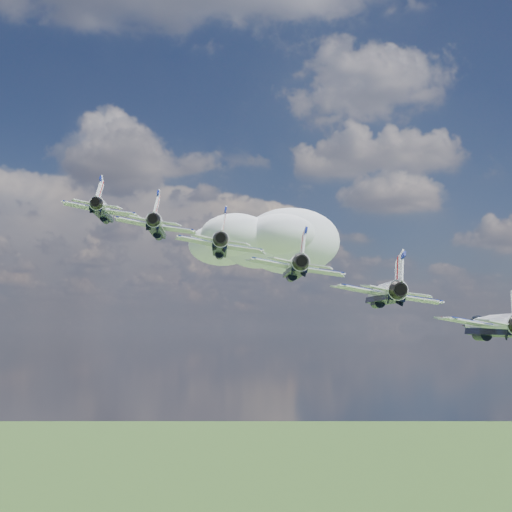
# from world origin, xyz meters

# --- Properties ---
(cloud_far) EXTENTS (68.55, 53.86, 26.93)m
(cloud_far) POSITION_xyz_m (13.63, 244.16, 172.83)
(cloud_far) COLOR white
(jet_0) EXTENTS (12.35, 16.51, 6.36)m
(jet_0) POSITION_xyz_m (-3.31, 15.60, 147.11)
(jet_0) COLOR white
(jet_1) EXTENTS (12.35, 16.51, 6.36)m
(jet_1) POSITION_xyz_m (5.75, 8.80, 143.75)
(jet_1) COLOR white
(jet_2) EXTENTS (12.35, 16.51, 6.36)m
(jet_2) POSITION_xyz_m (14.81, 2.00, 140.39)
(jet_2) COLOR silver
(jet_3) EXTENTS (12.35, 16.51, 6.36)m
(jet_3) POSITION_xyz_m (23.87, -4.80, 137.03)
(jet_3) COLOR white
(jet_4) EXTENTS (12.35, 16.51, 6.36)m
(jet_4) POSITION_xyz_m (32.92, -11.60, 133.66)
(jet_4) COLOR white
(jet_5) EXTENTS (12.35, 16.51, 6.36)m
(jet_5) POSITION_xyz_m (41.98, -18.41, 130.30)
(jet_5) COLOR white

